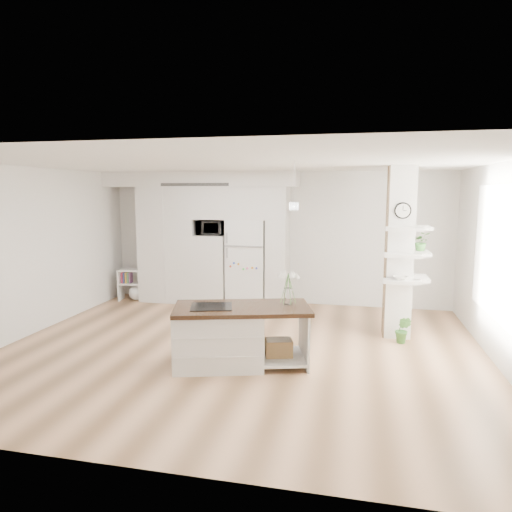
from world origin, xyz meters
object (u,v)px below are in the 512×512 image
Objects in this scene: refrigerator at (248,262)px; bookshelf at (134,287)px; kitchen_island at (227,334)px; floor_plant_a at (403,330)px.

bookshelf is (-2.45, -0.18, -0.58)m from refrigerator.
refrigerator is 2.52m from bookshelf.
bookshelf is at bearing 117.71° from kitchen_island.
refrigerator is at bearing 82.94° from kitchen_island.
refrigerator is at bearing -2.95° from bookshelf.
bookshelf is at bearing -175.79° from refrigerator.
bookshelf is 1.56× the size of floor_plant_a.
refrigerator is 2.63× the size of bookshelf.
kitchen_island is at bearing -53.56° from bookshelf.
floor_plant_a is (2.89, -1.87, -0.66)m from refrigerator.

